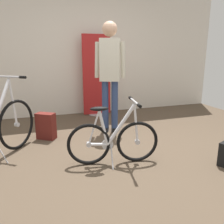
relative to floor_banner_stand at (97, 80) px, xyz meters
name	(u,v)px	position (x,y,z in m)	size (l,w,h in m)	color
ground_plane	(124,157)	(-0.23, -2.20, -0.76)	(6.38, 6.38, 0.00)	brown
back_wall	(82,44)	(-0.23, 0.28, 0.73)	(6.38, 0.10, 2.99)	silver
floor_banner_stand	(97,80)	(0.00, 0.00, 0.00)	(0.60, 0.36, 1.70)	#B7B7BC
folding_bike_foreground	(113,140)	(-0.41, -2.32, -0.46)	(1.11, 0.53, 0.79)	black
visitor_near_wall	(110,70)	(-0.08, -1.16, 0.29)	(0.49, 0.36, 1.81)	navy
backpack_on_floor	(46,126)	(-1.14, -1.18, -0.56)	(0.32, 0.29, 0.42)	maroon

